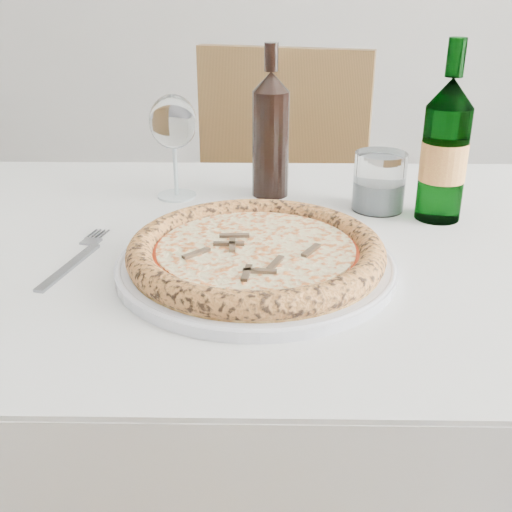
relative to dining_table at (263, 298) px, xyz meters
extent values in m
cube|color=brown|center=(0.00, 0.00, 0.07)|extent=(1.36, 0.86, 0.04)
cube|color=silver|center=(0.00, 0.00, 0.09)|extent=(1.43, 0.92, 0.01)
cube|color=silver|center=(0.00, 0.40, -0.02)|extent=(1.36, 0.01, 0.22)
cylinder|color=brown|center=(-0.59, 0.31, -0.31)|extent=(0.06, 0.06, 0.71)
cube|color=brown|center=(-0.06, 0.66, -0.21)|extent=(0.54, 0.54, 0.04)
cube|color=brown|center=(-0.03, 0.86, 0.04)|extent=(0.47, 0.12, 0.46)
cylinder|color=brown|center=(0.17, 0.82, -0.45)|extent=(0.04, 0.04, 0.43)
cylinder|color=brown|center=(0.10, 0.43, -0.45)|extent=(0.04, 0.04, 0.43)
cylinder|color=brown|center=(-0.23, 0.89, -0.45)|extent=(0.04, 0.04, 0.43)
cylinder|color=brown|center=(-0.29, 0.49, -0.45)|extent=(0.04, 0.04, 0.43)
cylinder|color=white|center=(0.00, -0.10, 0.10)|extent=(0.36, 0.36, 0.01)
torus|color=white|center=(0.00, -0.10, 0.11)|extent=(0.36, 0.36, 0.01)
cylinder|color=tan|center=(0.00, -0.10, 0.11)|extent=(0.32, 0.32, 0.01)
torus|color=#B37136|center=(0.00, -0.10, 0.12)|extent=(0.33, 0.33, 0.03)
cylinder|color=#C22400|center=(0.00, -0.10, 0.12)|extent=(0.28, 0.28, 0.00)
cylinder|color=#F6E09F|center=(0.00, -0.10, 0.13)|extent=(0.26, 0.26, 0.00)
cube|color=#41311F|center=(0.03, -0.10, 0.13)|extent=(0.04, 0.01, 0.00)
cube|color=#41311F|center=(0.04, -0.06, 0.13)|extent=(0.03, 0.03, 0.00)
cube|color=#41311F|center=(0.00, -0.03, 0.13)|extent=(0.01, 0.04, 0.00)
cube|color=#41311F|center=(-0.03, -0.07, 0.13)|extent=(0.03, 0.03, 0.00)
cube|color=#41311F|center=(-0.06, -0.10, 0.13)|extent=(0.04, 0.01, 0.00)
cube|color=#41311F|center=(-0.06, -0.16, 0.13)|extent=(0.03, 0.03, 0.00)
cube|color=#41311F|center=(0.00, -0.14, 0.13)|extent=(0.01, 0.04, 0.00)
cube|color=#41311F|center=(0.05, -0.15, 0.13)|extent=(0.03, 0.03, 0.00)
cube|color=gray|center=(-0.25, -0.12, 0.10)|extent=(0.04, 0.15, 0.00)
cube|color=gray|center=(-0.25, -0.03, 0.10)|extent=(0.03, 0.03, 0.00)
cylinder|color=gray|center=(-0.25, 0.00, 0.10)|extent=(0.00, 0.04, 0.00)
cylinder|color=gray|center=(-0.25, 0.00, 0.10)|extent=(0.00, 0.04, 0.00)
cylinder|color=gray|center=(-0.24, 0.00, 0.10)|extent=(0.00, 0.04, 0.00)
cylinder|color=gray|center=(-0.24, 0.00, 0.10)|extent=(0.00, 0.04, 0.00)
cylinder|color=silver|center=(-0.17, 0.18, 0.10)|extent=(0.07, 0.07, 0.00)
cylinder|color=silver|center=(-0.17, 0.18, 0.14)|extent=(0.01, 0.01, 0.09)
ellipsoid|color=white|center=(-0.17, 0.18, 0.22)|extent=(0.08, 0.08, 0.09)
cylinder|color=white|center=(0.17, 0.15, 0.14)|extent=(0.08, 0.08, 0.09)
cylinder|color=silver|center=(0.17, 0.15, 0.12)|extent=(0.07, 0.07, 0.05)
cylinder|color=#206128|center=(0.26, 0.12, 0.18)|extent=(0.07, 0.07, 0.17)
cone|color=#206128|center=(0.26, 0.12, 0.29)|extent=(0.07, 0.07, 0.04)
cylinder|color=#206128|center=(0.26, 0.12, 0.34)|extent=(0.03, 0.03, 0.05)
cylinder|color=#EAC54D|center=(0.26, 0.12, 0.19)|extent=(0.07, 0.07, 0.06)
cylinder|color=black|center=(-0.01, 0.21, 0.18)|extent=(0.06, 0.06, 0.18)
cone|color=black|center=(-0.01, 0.21, 0.29)|extent=(0.06, 0.06, 0.03)
cylinder|color=black|center=(-0.01, 0.21, 0.33)|extent=(0.02, 0.02, 0.04)
camera|label=1|loc=(0.08, -0.85, 0.46)|focal=45.00mm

